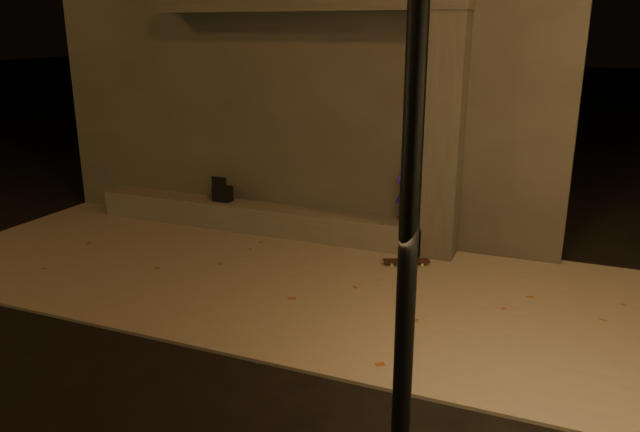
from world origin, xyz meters
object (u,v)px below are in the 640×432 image
at_px(backpack, 222,192).
at_px(skateboard, 406,261).
at_px(skateboarder, 408,191).
at_px(column, 443,139).

relative_size(backpack, skateboard, 0.66).
bearing_deg(skateboarder, column, 162.11).
bearing_deg(backpack, skateboard, -7.19).
relative_size(skateboarder, skateboard, 1.47).
xyz_separation_m(column, skateboard, (-0.31, -0.65, -1.74)).
xyz_separation_m(skateboarder, backpack, (-3.32, -0.00, -0.35)).
bearing_deg(backpack, skateboarder, 3.31).
bearing_deg(skateboarder, backpack, -17.89).
xyz_separation_m(column, skateboarder, (-0.50, 0.00, -0.85)).
bearing_deg(column, skateboarder, 180.00).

